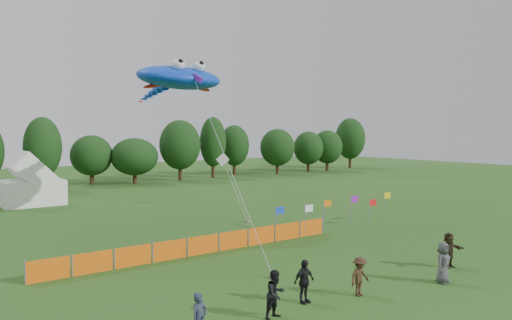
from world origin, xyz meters
TOP-DOWN VIEW (x-y plane):
  - ground at (0.00, 0.00)m, footprint 160.00×160.00m
  - treeline at (1.61, 44.93)m, footprint 104.57×8.78m
  - tent_right at (-4.58, 33.32)m, footprint 5.17×4.14m
  - barrier_fence at (-1.44, 8.88)m, footprint 17.90×0.06m
  - flag_row at (9.18, 8.98)m, footprint 10.73×0.75m
  - spectator_a at (-7.42, -0.93)m, footprint 0.69×0.55m
  - spectator_b at (-4.09, -0.61)m, footprint 0.93×0.77m
  - spectator_c at (0.13, -0.83)m, footprint 1.06×0.65m
  - spectator_d at (-2.22, -0.07)m, footprint 1.02×0.45m
  - spectator_e at (4.38, -1.86)m, footprint 0.97×0.71m
  - spectator_f at (6.80, -0.63)m, footprint 1.67×0.94m
  - stingray_kite at (1.67, 17.54)m, footprint 6.97×22.59m
  - small_kite_white at (7.80, 20.16)m, footprint 3.22×7.39m

SIDE VIEW (x-z plane):
  - ground at x=0.00m, z-range 0.00..0.00m
  - barrier_fence at x=-1.44m, z-range 0.00..1.00m
  - spectator_c at x=0.13m, z-range 0.00..1.60m
  - spectator_a at x=-7.42m, z-range 0.00..1.66m
  - spectator_d at x=-2.22m, z-range 0.00..1.71m
  - spectator_f at x=6.80m, z-range 0.00..1.72m
  - spectator_b at x=-4.09m, z-range 0.00..1.74m
  - spectator_e at x=4.38m, z-range 0.00..1.81m
  - flag_row at x=9.18m, z-range 0.26..2.52m
  - tent_right at x=-4.58m, z-range 0.02..3.67m
  - small_kite_white at x=7.80m, z-range 0.65..5.40m
  - treeline at x=1.61m, z-range 0.00..8.36m
  - stingray_kite at x=1.67m, z-range 4.57..16.06m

